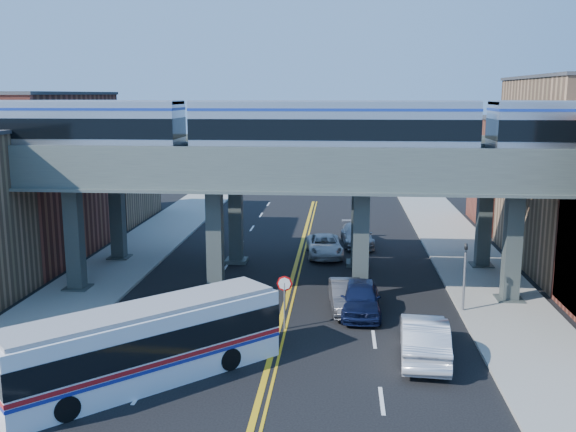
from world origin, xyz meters
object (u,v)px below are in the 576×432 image
at_px(car_lane_b, 346,296).
at_px(stop_sign, 285,294).
at_px(car_lane_c, 325,246).
at_px(transit_train, 332,129).
at_px(transit_bus, 146,345).
at_px(car_lane_d, 357,235).
at_px(car_lane_a, 360,298).
at_px(car_parked_curb, 424,338).
at_px(traffic_signal, 465,270).

bearing_deg(car_lane_b, stop_sign, -139.58).
bearing_deg(car_lane_c, transit_train, -92.39).
xyz_separation_m(transit_bus, car_lane_d, (8.66, 23.78, -0.72)).
xyz_separation_m(transit_bus, car_lane_c, (6.35, 20.45, -0.78)).
xyz_separation_m(stop_sign, car_lane_c, (1.50, 14.32, -1.06)).
relative_size(stop_sign, car_lane_a, 0.53).
xyz_separation_m(stop_sign, car_parked_curb, (6.20, -2.96, -0.85)).
height_order(car_lane_b, car_lane_d, car_lane_d).
bearing_deg(transit_train, car_lane_d, 82.23).
bearing_deg(traffic_signal, car_lane_d, 109.15).
distance_m(car_lane_c, car_parked_curb, 17.91).
bearing_deg(car_lane_a, transit_bus, -134.38).
distance_m(stop_sign, car_parked_curb, 6.92).
relative_size(car_lane_b, car_lane_d, 0.88).
bearing_deg(car_lane_b, car_lane_a, -41.78).
relative_size(transit_train, transit_bus, 4.68).
height_order(stop_sign, car_lane_a, stop_sign).
relative_size(traffic_signal, car_lane_c, 0.81).
bearing_deg(transit_train, car_lane_b, -66.82).
relative_size(traffic_signal, transit_bus, 0.42).
bearing_deg(car_lane_d, car_lane_c, -130.37).
height_order(car_lane_b, car_lane_c, car_lane_b).
relative_size(stop_sign, traffic_signal, 0.64).
bearing_deg(car_lane_d, car_lane_b, -99.01).
relative_size(transit_train, traffic_signal, 11.21).
bearing_deg(car_lane_a, transit_train, 122.05).
bearing_deg(car_parked_curb, car_lane_a, -60.48).
bearing_deg(car_lane_a, stop_sign, -145.69).
xyz_separation_m(transit_bus, car_lane_a, (8.50, 8.58, -0.63)).
bearing_deg(transit_train, car_parked_curb, -62.66).
bearing_deg(transit_bus, car_lane_b, 6.00).
bearing_deg(transit_train, transit_bus, -121.94).
bearing_deg(stop_sign, traffic_signal, 18.63).
relative_size(traffic_signal, car_lane_b, 0.90).
xyz_separation_m(stop_sign, car_lane_d, (3.81, 17.66, -1.00)).
distance_m(stop_sign, car_lane_a, 4.50).
bearing_deg(transit_bus, car_lane_a, 1.82).
height_order(stop_sign, car_lane_c, stop_sign).
bearing_deg(car_lane_a, traffic_signal, 6.27).
xyz_separation_m(car_lane_a, car_lane_c, (-2.15, 11.87, -0.15)).
bearing_deg(transit_bus, car_lane_d, 26.55).
xyz_separation_m(traffic_signal, car_lane_b, (-5.95, -0.01, -1.55)).
xyz_separation_m(traffic_signal, car_lane_d, (-5.09, 14.66, -1.54)).
distance_m(car_lane_b, car_parked_curb, 6.78).
height_order(car_lane_c, car_lane_d, car_lane_d).
relative_size(transit_train, car_parked_curb, 8.35).
distance_m(transit_bus, car_lane_c, 21.42).
bearing_deg(transit_train, car_lane_a, -58.32).
bearing_deg(stop_sign, car_lane_c, 84.02).
bearing_deg(car_parked_curb, transit_train, -58.32).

